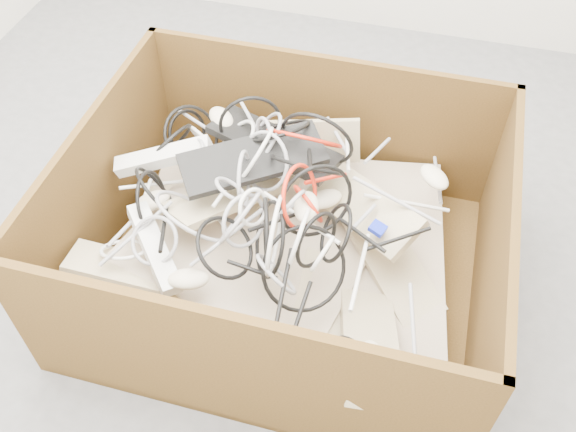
% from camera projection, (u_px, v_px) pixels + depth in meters
% --- Properties ---
extents(ground, '(3.00, 3.00, 0.00)m').
position_uv_depth(ground, '(231.00, 231.00, 2.32)').
color(ground, '#545456').
rests_on(ground, ground).
extents(cardboard_box, '(1.28, 1.06, 0.57)m').
position_uv_depth(cardboard_box, '(281.00, 252.00, 2.08)').
color(cardboard_box, '#3B290E').
rests_on(cardboard_box, ground).
extents(keyboard_pile, '(1.14, 0.96, 0.39)m').
position_uv_depth(keyboard_pile, '(283.00, 220.00, 1.99)').
color(keyboard_pile, '#C3B089').
rests_on(keyboard_pile, cardboard_box).
extents(mice_scatter, '(0.97, 0.82, 0.22)m').
position_uv_depth(mice_scatter, '(292.00, 230.00, 1.87)').
color(mice_scatter, beige).
rests_on(mice_scatter, keyboard_pile).
extents(power_strip_left, '(0.32, 0.16, 0.13)m').
position_uv_depth(power_strip_left, '(163.00, 157.00, 2.03)').
color(power_strip_left, silver).
rests_on(power_strip_left, keyboard_pile).
extents(power_strip_right, '(0.26, 0.27, 0.10)m').
position_uv_depth(power_strip_right, '(154.00, 248.00, 1.85)').
color(power_strip_right, silver).
rests_on(power_strip_right, keyboard_pile).
extents(vga_plug, '(0.06, 0.06, 0.03)m').
position_uv_depth(vga_plug, '(378.00, 228.00, 1.86)').
color(vga_plug, '#0C1DBC').
rests_on(vga_plug, keyboard_pile).
extents(cable_tangle, '(1.04, 0.89, 0.42)m').
position_uv_depth(cable_tangle, '(254.00, 188.00, 1.89)').
color(cable_tangle, black).
rests_on(cable_tangle, keyboard_pile).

